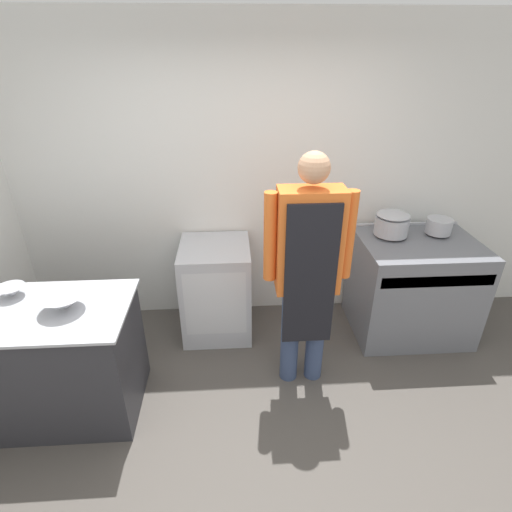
% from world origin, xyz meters
% --- Properties ---
extents(ground_plane, '(14.00, 14.00, 0.00)m').
position_xyz_m(ground_plane, '(0.00, 0.00, 0.00)').
color(ground_plane, '#4C4742').
extents(wall_back, '(8.00, 0.05, 2.70)m').
position_xyz_m(wall_back, '(0.00, 1.82, 1.35)').
color(wall_back, white).
rests_on(wall_back, ground_plane).
extents(prep_counter, '(1.17, 0.73, 0.88)m').
position_xyz_m(prep_counter, '(-1.42, 0.57, 0.44)').
color(prep_counter, '#2D2D33').
rests_on(prep_counter, ground_plane).
extents(stove, '(1.02, 0.79, 0.94)m').
position_xyz_m(stove, '(1.50, 1.35, 0.46)').
color(stove, slate).
rests_on(stove, ground_plane).
extents(fridge_unit, '(0.61, 0.63, 0.88)m').
position_xyz_m(fridge_unit, '(-0.30, 1.45, 0.44)').
color(fridge_unit, silver).
rests_on(fridge_unit, ground_plane).
extents(person_cook, '(0.63, 0.24, 1.85)m').
position_xyz_m(person_cook, '(0.39, 0.76, 1.05)').
color(person_cook, '#38476B').
rests_on(person_cook, ground_plane).
extents(mixing_bowl, '(0.29, 0.29, 0.11)m').
position_xyz_m(mixing_bowl, '(-1.25, 0.57, 0.93)').
color(mixing_bowl, '#B2B5BC').
rests_on(mixing_bowl, prep_counter).
extents(small_bowl, '(0.19, 0.19, 0.08)m').
position_xyz_m(small_bowl, '(-1.67, 0.75, 0.92)').
color(small_bowl, '#B2B5BC').
rests_on(small_bowl, prep_counter).
extents(stock_pot, '(0.29, 0.29, 0.21)m').
position_xyz_m(stock_pot, '(1.27, 1.48, 1.04)').
color(stock_pot, '#B2B5BC').
rests_on(stock_pot, stove).
extents(sauce_pot, '(0.22, 0.22, 0.13)m').
position_xyz_m(sauce_pot, '(1.70, 1.48, 1.00)').
color(sauce_pot, '#B2B5BC').
rests_on(sauce_pot, stove).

